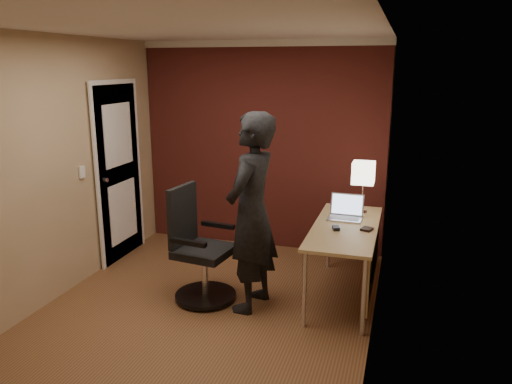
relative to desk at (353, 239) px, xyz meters
The scene contains 8 objects.
room 1.88m from the desk, 152.58° to the left, with size 4.00×4.00×4.00m.
desk is the anchor object (origin of this frame).
desk_lamp 0.73m from the desk, 86.42° to the left, with size 0.22×0.22×0.54m.
laptop 0.34m from the desk, 111.65° to the left, with size 0.34×0.27×0.23m.
mouse 0.25m from the desk, 135.42° to the right, with size 0.06×0.10×0.03m, color black.
wallet 0.20m from the desk, 29.23° to the right, with size 0.09×0.11×0.02m, color black.
office_chair 1.48m from the desk, 162.79° to the right, with size 0.59×0.65×1.09m.
person 1.03m from the desk, 152.88° to the right, with size 0.67×0.44×1.83m, color black.
Camera 1 is at (1.67, -3.82, 2.21)m, focal length 35.00 mm.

